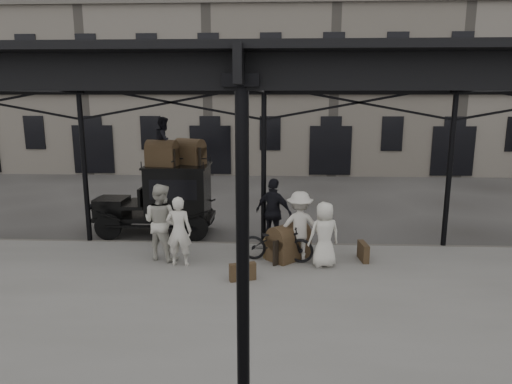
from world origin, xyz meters
TOP-DOWN VIEW (x-y plane):
  - ground at (0.00, 0.00)m, footprint 120.00×120.00m
  - platform at (0.00, -2.00)m, footprint 28.00×8.00m
  - canopy at (0.00, -1.72)m, footprint 22.50×9.00m
  - building_frontage at (0.00, 18.00)m, footprint 64.00×8.00m
  - taxi at (-2.97, 3.24)m, footprint 3.65×1.55m
  - porter_left at (-2.00, 0.18)m, footprint 0.64×0.44m
  - porter_midleft at (-2.55, 0.61)m, footprint 1.15×1.03m
  - porter_centre at (1.51, 0.28)m, footprint 0.89×0.71m
  - porter_official at (0.28, 1.80)m, footprint 1.19×0.94m
  - porter_right at (0.94, 0.68)m, footprint 1.17×0.71m
  - bicycle at (0.38, 0.57)m, footprint 1.90×0.92m
  - porter_roof at (-3.00, 3.14)m, footprint 0.56×0.71m
  - steamer_trunk_roof_near at (-3.05, 2.99)m, footprint 0.96×0.68m
  - steamer_trunk_roof_far at (-2.30, 3.44)m, footprint 1.03×0.89m
  - steamer_trunk_platform at (0.67, 0.76)m, footprint 1.18×1.17m
  - wicker_hamper at (0.36, 0.89)m, footprint 0.67×0.54m
  - suitcase_upright at (2.55, 0.72)m, footprint 0.21×0.61m
  - suitcase_flat at (-0.39, -0.71)m, footprint 0.62×0.33m

SIDE VIEW (x-z plane):
  - ground at x=0.00m, z-range 0.00..0.00m
  - platform at x=0.00m, z-range 0.00..0.15m
  - suitcase_flat at x=-0.39m, z-range 0.15..0.55m
  - suitcase_upright at x=2.55m, z-range 0.15..0.60m
  - wicker_hamper at x=0.36m, z-range 0.15..0.65m
  - steamer_trunk_platform at x=0.67m, z-range 0.15..0.91m
  - bicycle at x=0.38m, z-range 0.15..1.11m
  - porter_centre at x=1.51m, z-range 0.15..1.75m
  - porter_left at x=-2.00m, z-range 0.15..1.87m
  - porter_right at x=0.94m, z-range 0.15..1.92m
  - porter_official at x=0.28m, z-range 0.15..2.03m
  - porter_midleft at x=-2.55m, z-range 0.15..2.09m
  - taxi at x=-2.97m, z-range 0.11..2.29m
  - steamer_trunk_roof_far at x=-2.30m, z-range 2.18..2.83m
  - steamer_trunk_roof_near at x=-3.05m, z-range 2.18..2.83m
  - porter_roof at x=-3.00m, z-range 2.18..3.62m
  - canopy at x=0.00m, z-range 2.23..6.97m
  - building_frontage at x=0.00m, z-range 0.00..14.00m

